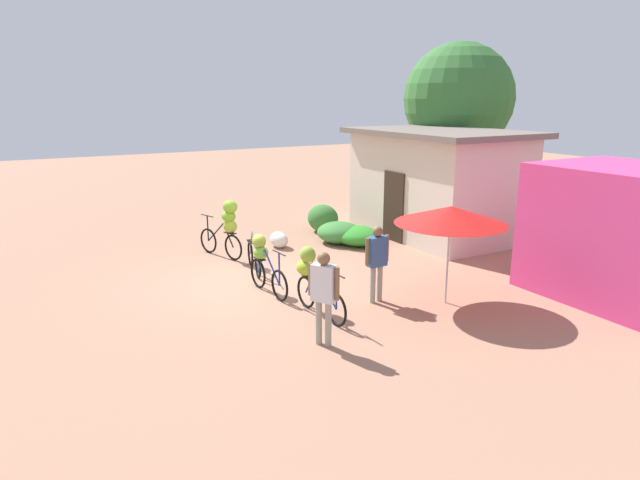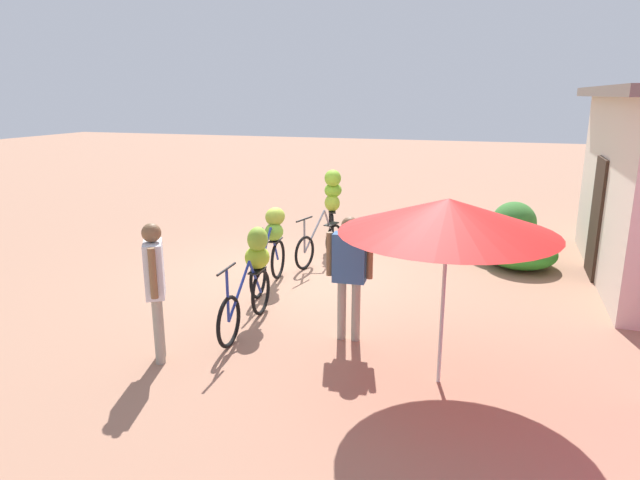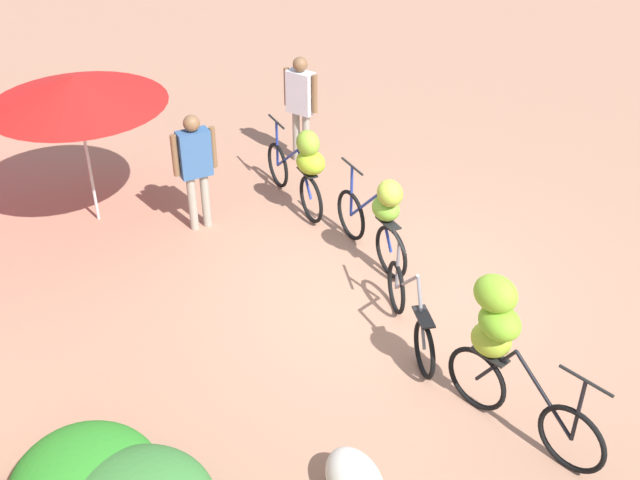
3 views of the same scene
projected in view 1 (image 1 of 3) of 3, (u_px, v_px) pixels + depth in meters
name	position (u px, v px, depth m)	size (l,w,h in m)	color
ground_plane	(262.00, 282.00, 12.46)	(60.00, 60.00, 0.00)	#A3745B
building_low	(437.00, 182.00, 16.35)	(5.26, 3.65, 3.13)	beige
shop_pink	(624.00, 233.00, 11.28)	(3.20, 2.80, 2.72)	#D33A7C
tree_behind_building	(458.00, 99.00, 18.87)	(3.77, 3.77, 5.88)	brown
hedge_bush_front_left	(323.00, 218.00, 16.93)	(1.08, 0.90, 0.85)	#387630
hedge_bush_front_right	(339.00, 232.00, 15.72)	(1.31, 1.27, 0.59)	#3C8038
hedge_bush_mid	(358.00, 236.00, 15.51)	(1.41, 1.27, 0.52)	#308E28
market_umbrella	(451.00, 215.00, 10.74)	(2.20, 2.20, 2.01)	beige
bicycle_leftmost	(227.00, 224.00, 14.00)	(1.62, 0.68, 1.55)	black
bicycle_near_pile	(254.00, 258.00, 13.11)	(1.63, 0.42, 0.95)	black
bicycle_center_loaded	(264.00, 260.00, 11.67)	(1.62, 0.37, 1.23)	black
bicycle_by_shop	(312.00, 276.00, 10.58)	(1.73, 0.45, 1.28)	black
produce_sack	(279.00, 240.00, 15.23)	(0.70, 0.44, 0.44)	silver
person_vendor	(377.00, 256.00, 11.01)	(0.23, 0.58, 1.59)	gray
person_bystander	(324.00, 289.00, 9.05)	(0.51, 0.38, 1.63)	gray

